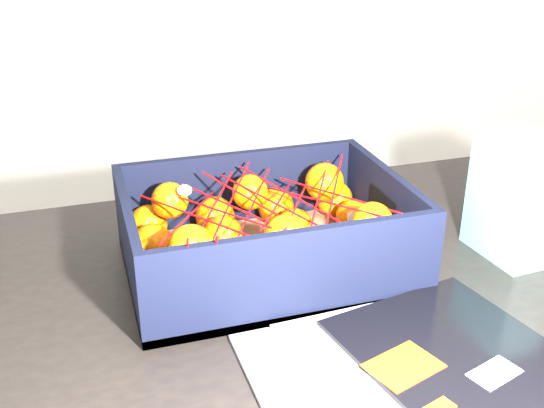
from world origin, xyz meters
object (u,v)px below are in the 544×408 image
object	(u,v)px
table	(327,361)
magazine_stack	(414,379)
produce_crate	(266,242)
retail_carton	(516,197)

from	to	relation	value
table	magazine_stack	size ratio (longest dim) A/B	3.33
produce_crate	retail_carton	world-z (taller)	retail_carton
retail_carton	magazine_stack	bearing A→B (deg)	-145.82
table	magazine_stack	xyz separation A→B (m)	(0.02, -0.18, 0.11)
table	retail_carton	world-z (taller)	retail_carton
table	retail_carton	size ratio (longest dim) A/B	6.73
magazine_stack	table	bearing A→B (deg)	97.07
table	produce_crate	world-z (taller)	produce_crate
retail_carton	produce_crate	bearing A→B (deg)	164.42
table	retail_carton	distance (m)	0.35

